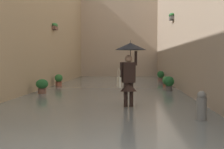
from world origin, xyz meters
name	(u,v)px	position (x,y,z in m)	size (l,w,h in m)	color
ground_plane	(111,91)	(0.00, -11.90, 0.00)	(60.00, 60.00, 0.00)	slate
flood_water	(111,90)	(0.00, -11.90, 0.05)	(7.42, 29.79, 0.10)	slate
building_facade_right	(27,9)	(4.21, -11.89, 4.10)	(2.04, 27.79, 8.20)	tan
building_facade_far	(119,32)	(0.00, -24.69, 4.01)	(10.22, 1.80, 8.01)	tan
person_wading	(129,62)	(-0.95, -5.80, 1.46)	(0.96, 0.96, 2.12)	#4C4233
potted_plant_mid_right	(42,86)	(2.79, -9.49, 0.41)	(0.52, 0.52, 0.71)	brown
potted_plant_near_left	(161,76)	(-3.02, -17.51, 0.45)	(0.47, 0.47, 0.80)	brown
potted_plant_far_left	(169,83)	(-2.78, -10.98, 0.45)	(0.47, 0.47, 0.77)	#66605B
potted_plant_near_right	(59,80)	(2.95, -13.37, 0.41)	(0.44, 0.44, 0.75)	brown
potted_plant_mid_left	(166,82)	(-2.84, -12.93, 0.36)	(0.34, 0.34, 0.67)	#9E563D
mooring_bollard	(202,108)	(-2.67, -3.69, 0.40)	(0.24, 0.24, 0.79)	gray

